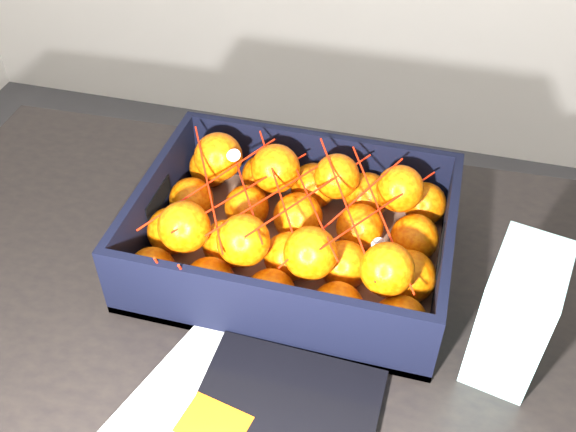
# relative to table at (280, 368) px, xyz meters

# --- Properties ---
(room_shell) EXTENTS (3.54, 3.54, 2.50)m
(room_shell) POSITION_rel_table_xyz_m (0.16, -0.25, 0.60)
(room_shell) COLOR silver
(room_shell) RESTS_ON ground
(table) EXTENTS (1.23, 0.84, 0.75)m
(table) POSITION_rel_table_xyz_m (0.00, 0.00, 0.00)
(table) COLOR black
(table) RESTS_ON ground
(produce_crate) EXTENTS (0.43, 0.32, 0.11)m
(produce_crate) POSITION_rel_table_xyz_m (-0.01, 0.12, 0.13)
(produce_crate) COLOR #8F5E42
(produce_crate) RESTS_ON table
(clementine_heap) EXTENTS (0.41, 0.30, 0.13)m
(clementine_heap) POSITION_rel_table_xyz_m (-0.01, 0.12, 0.16)
(clementine_heap) COLOR #E05804
(clementine_heap) RESTS_ON produce_crate
(mesh_net) EXTENTS (0.35, 0.28, 0.10)m
(mesh_net) POSITION_rel_table_xyz_m (-0.02, 0.11, 0.22)
(mesh_net) COLOR red
(mesh_net) RESTS_ON clementine_heap
(retail_carton) EXTENTS (0.10, 0.13, 0.17)m
(retail_carton) POSITION_rel_table_xyz_m (0.28, 0.02, 0.18)
(retail_carton) COLOR white
(retail_carton) RESTS_ON table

